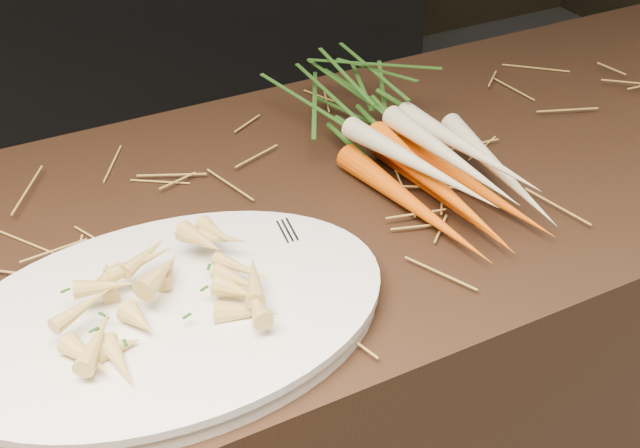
{
  "coord_description": "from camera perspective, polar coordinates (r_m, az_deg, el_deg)",
  "views": [
    {
      "loc": [
        -0.52,
        -0.55,
        1.54
      ],
      "look_at": [
        -0.15,
        0.16,
        0.96
      ],
      "focal_mm": 45.0,
      "sensor_mm": 36.0,
      "label": 1
    }
  ],
  "objects": [
    {
      "name": "main_counter",
      "position": [
        1.48,
        2.66,
        -11.87
      ],
      "size": [
        2.4,
        0.7,
        0.9
      ],
      "primitive_type": "cube",
      "color": "black",
      "rests_on": "ground"
    },
    {
      "name": "back_counter",
      "position": [
        3.06,
        -10.36,
        13.77
      ],
      "size": [
        1.82,
        0.62,
        0.84
      ],
      "color": "black",
      "rests_on": "ground"
    },
    {
      "name": "straw_bedding",
      "position": [
        1.18,
        3.27,
        3.32
      ],
      "size": [
        1.4,
        0.6,
        0.02
      ],
      "primitive_type": null,
      "color": "#A38237",
      "rests_on": "main_counter"
    },
    {
      "name": "root_veg_bunch",
      "position": [
        1.23,
        4.32,
        6.93
      ],
      "size": [
        0.23,
        0.57,
        0.11
      ],
      "rotation": [
        0.0,
        0.0,
        0.05
      ],
      "color": "#DC5600",
      "rests_on": "main_counter"
    },
    {
      "name": "serving_platter",
      "position": [
        0.94,
        -10.57,
        -6.76
      ],
      "size": [
        0.52,
        0.35,
        0.03
      ],
      "primitive_type": null,
      "rotation": [
        0.0,
        0.0,
        -0.02
      ],
      "color": "white",
      "rests_on": "main_counter"
    },
    {
      "name": "roasted_veg_heap",
      "position": [
        0.91,
        -10.86,
        -4.82
      ],
      "size": [
        0.25,
        0.19,
        0.06
      ],
      "primitive_type": null,
      "rotation": [
        0.0,
        0.0,
        -0.02
      ],
      "color": "#AB8838",
      "rests_on": "serving_platter"
    },
    {
      "name": "serving_fork",
      "position": [
        0.96,
        0.05,
        -3.77
      ],
      "size": [
        0.04,
        0.19,
        0.0
      ],
      "primitive_type": "cube",
      "rotation": [
        0.0,
        0.0,
        -0.14
      ],
      "color": "silver",
      "rests_on": "serving_platter"
    }
  ]
}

